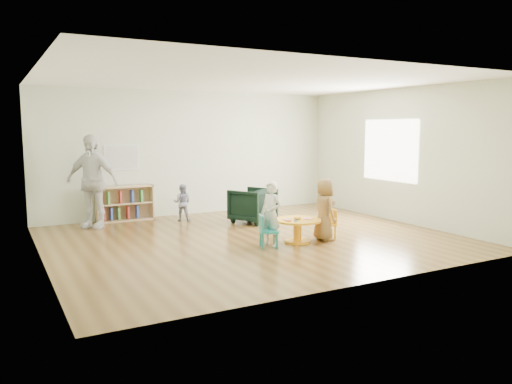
% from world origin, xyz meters
% --- Properties ---
extents(room, '(7.10, 7.00, 2.80)m').
position_xyz_m(room, '(0.01, 0.00, 1.89)').
color(room, brown).
rests_on(room, ground).
extents(activity_table, '(0.81, 0.81, 0.45)m').
position_xyz_m(activity_table, '(0.54, -0.62, 0.28)').
color(activity_table, '#FFAC15').
rests_on(activity_table, ground).
extents(kid_chair_left, '(0.38, 0.38, 0.55)m').
position_xyz_m(kid_chair_left, '(-0.13, -0.71, 0.30)').
color(kid_chair_left, '#17817C').
rests_on(kid_chair_left, ground).
extents(kid_chair_right, '(0.35, 0.35, 0.53)m').
position_xyz_m(kid_chair_right, '(1.18, -0.67, 0.29)').
color(kid_chair_right, '#FFAC15').
rests_on(kid_chair_right, ground).
extents(bookshelf, '(1.20, 0.30, 0.75)m').
position_xyz_m(bookshelf, '(-1.61, 2.86, 0.37)').
color(bookshelf, tan).
rests_on(bookshelf, ground).
extents(alphabet_poster, '(0.74, 0.01, 0.54)m').
position_xyz_m(alphabet_poster, '(-1.60, 2.98, 1.35)').
color(alphabet_poster, white).
rests_on(alphabet_poster, ground).
extents(armchair, '(1.05, 1.06, 0.73)m').
position_xyz_m(armchair, '(0.71, 1.37, 0.36)').
color(armchair, black).
rests_on(armchair, ground).
extents(child_left, '(0.39, 0.47, 1.09)m').
position_xyz_m(child_left, '(-0.00, -0.64, 0.55)').
color(child_left, silver).
rests_on(child_left, ground).
extents(child_right, '(0.40, 0.57, 1.10)m').
position_xyz_m(child_right, '(1.04, -0.71, 0.55)').
color(child_right, gold).
rests_on(child_right, ground).
extents(toddler, '(0.48, 0.46, 0.79)m').
position_xyz_m(toddler, '(-0.53, 2.22, 0.40)').
color(toddler, '#1C1F46').
rests_on(toddler, ground).
extents(adult_caretaker, '(1.12, 1.05, 1.86)m').
position_xyz_m(adult_caretaker, '(-2.34, 2.41, 0.93)').
color(adult_caretaker, silver).
rests_on(adult_caretaker, ground).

